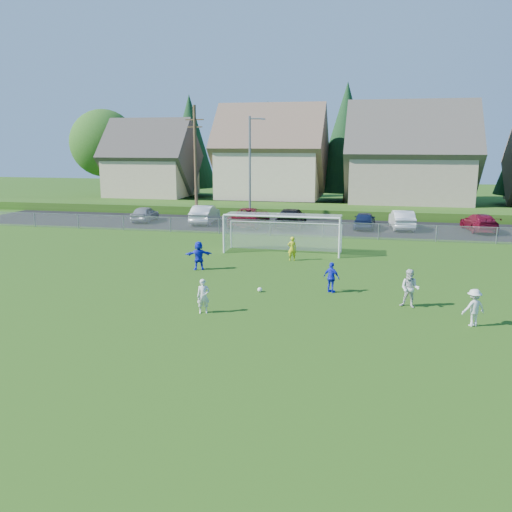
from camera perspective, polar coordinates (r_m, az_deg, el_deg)
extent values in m
plane|color=#193D0C|center=(19.83, -5.05, -8.64)|extent=(160.00, 160.00, 0.00)
plane|color=black|center=(46.07, 5.25, 3.18)|extent=(60.00, 60.00, 0.00)
cube|color=#1E420F|center=(53.39, 6.29, 4.79)|extent=(70.00, 6.00, 0.80)
sphere|color=white|center=(25.63, 0.39, -3.56)|extent=(0.22, 0.22, 0.22)
imported|color=silver|center=(22.48, -5.57, -4.23)|extent=(0.61, 0.51, 1.44)
imported|color=silver|center=(24.02, 15.89, -3.31)|extent=(0.96, 0.84, 1.66)
imported|color=silver|center=(22.43, 21.94, -5.06)|extent=(1.09, 0.90, 1.47)
imported|color=#1625D6|center=(25.65, 7.96, -2.26)|extent=(0.91, 0.71, 1.44)
imported|color=#1625D6|center=(30.10, -6.05, 0.05)|extent=(1.55, 0.98, 1.60)
imported|color=gold|center=(32.37, 3.82, 0.79)|extent=(0.61, 0.49, 1.44)
imported|color=gray|center=(49.43, -11.62, 4.37)|extent=(1.90, 4.10, 1.36)
imported|color=silver|center=(47.45, -5.40, 4.40)|extent=(2.03, 4.94, 1.59)
imported|color=maroon|center=(45.60, -0.67, 4.14)|extent=(2.67, 5.70, 1.58)
imported|color=black|center=(45.20, 3.72, 4.03)|extent=(2.32, 5.43, 1.56)
imported|color=#111C3C|center=(45.18, 11.35, 3.72)|extent=(1.77, 4.16, 1.40)
imported|color=silver|center=(45.76, 15.11, 3.73)|extent=(2.04, 4.78, 1.53)
imported|color=maroon|center=(46.47, 22.46, 3.28)|extent=(2.59, 5.05, 1.40)
cylinder|color=white|center=(34.47, -3.42, 2.32)|extent=(0.12, 0.12, 2.44)
cylinder|color=white|center=(33.25, 8.79, 1.84)|extent=(0.12, 0.12, 2.44)
cylinder|color=white|center=(33.48, 2.59, 4.16)|extent=(7.30, 0.12, 0.12)
cylinder|color=white|center=(36.23, -2.63, 2.28)|extent=(0.08, 0.08, 1.80)
cylinder|color=white|center=(35.07, 8.97, 1.83)|extent=(0.08, 0.08, 1.80)
cylinder|color=white|center=(35.33, 3.09, 3.51)|extent=(7.30, 0.08, 0.08)
cube|color=silver|center=(35.47, 3.07, 2.07)|extent=(7.30, 0.02, 1.80)
cube|color=silver|center=(35.32, -3.02, 2.56)|extent=(0.02, 1.80, 2.44)
cube|color=silver|center=(34.13, 8.89, 2.10)|extent=(0.02, 1.80, 2.44)
cube|color=silver|center=(34.36, 2.85, 4.35)|extent=(7.30, 1.80, 0.02)
cube|color=gray|center=(40.50, 4.29, 3.68)|extent=(52.00, 0.03, 0.03)
cube|color=gray|center=(40.59, 4.28, 2.87)|extent=(52.00, 0.02, 1.14)
cylinder|color=gray|center=(40.59, 4.28, 2.87)|extent=(0.06, 0.06, 1.20)
cylinder|color=slate|center=(44.92, -0.66, 8.78)|extent=(0.18, 0.18, 9.00)
cylinder|color=slate|center=(44.79, -0.03, 14.27)|extent=(1.20, 0.12, 0.12)
cube|color=slate|center=(44.66, 0.75, 14.21)|extent=(0.36, 0.18, 0.12)
cylinder|color=#473321|center=(47.23, -6.38, 9.47)|extent=(0.26, 0.26, 10.00)
cube|color=#473321|center=(47.23, -6.49, 14.08)|extent=(1.60, 0.10, 0.10)
cube|color=#473321|center=(47.21, -6.47, 13.35)|extent=(1.30, 0.10, 0.10)
cube|color=tan|center=(65.09, -10.91, 8.25)|extent=(9.00, 8.00, 4.50)
pyramid|color=#423D38|center=(65.04, -11.14, 14.12)|extent=(9.90, 8.80, 4.41)
cube|color=#C6B58E|center=(61.89, 1.59, 8.75)|extent=(11.00, 9.00, 5.50)
pyramid|color=brown|center=(61.95, 1.63, 15.89)|extent=(12.10, 9.90, 4.96)
cube|color=tan|center=(59.89, 15.78, 7.97)|extent=(12.00, 10.00, 5.00)
pyramid|color=#4C473F|center=(59.94, 16.22, 15.62)|extent=(13.20, 11.00, 5.52)
cylinder|color=#382616|center=(72.21, -15.50, 7.53)|extent=(0.36, 0.36, 3.96)
sphere|color=#2B5B19|center=(72.04, -15.72, 11.36)|extent=(8.36, 8.36, 8.36)
cylinder|color=#382616|center=(71.99, -6.84, 6.76)|extent=(0.30, 0.30, 1.20)
cone|color=#143819|center=(71.71, -6.97, 11.90)|extent=(6.76, 6.76, 11.70)
cylinder|color=#382616|center=(70.32, 1.21, 6.72)|extent=(0.30, 0.30, 1.20)
cone|color=#143819|center=(70.04, 1.23, 11.61)|extent=(6.24, 6.24, 10.80)
cylinder|color=#382616|center=(66.10, 9.27, 6.23)|extent=(0.30, 0.30, 1.20)
cone|color=#143819|center=(65.79, 9.48, 12.22)|extent=(7.28, 7.28, 12.60)
cylinder|color=#382616|center=(68.16, 17.90, 7.15)|extent=(0.36, 0.36, 3.96)
sphere|color=#2B5B19|center=(67.98, 18.16, 11.21)|extent=(8.36, 8.36, 8.36)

